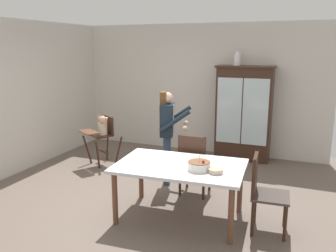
{
  "coord_description": "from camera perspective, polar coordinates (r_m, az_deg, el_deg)",
  "views": [
    {
      "loc": [
        2.12,
        -4.49,
        2.23
      ],
      "look_at": [
        0.05,
        0.7,
        0.95
      ],
      "focal_mm": 37.22,
      "sensor_mm": 36.0,
      "label": 1
    }
  ],
  "objects": [
    {
      "name": "ground_plane",
      "position": [
        5.44,
        -3.29,
        -11.3
      ],
      "size": [
        6.24,
        6.24,
        0.0
      ],
      "primitive_type": "plane",
      "color": "#66564C"
    },
    {
      "name": "wall_back",
      "position": [
        7.48,
        5.13,
        6.08
      ],
      "size": [
        5.32,
        0.06,
        2.7
      ],
      "primitive_type": "cube",
      "color": "beige",
      "rests_on": "ground_plane"
    },
    {
      "name": "wall_left",
      "position": [
        6.59,
        -24.72,
        4.05
      ],
      "size": [
        0.06,
        5.32,
        2.7
      ],
      "primitive_type": "cube",
      "color": "beige",
      "rests_on": "ground_plane"
    },
    {
      "name": "china_cabinet",
      "position": [
        7.07,
        12.28,
        2.09
      ],
      "size": [
        1.12,
        0.48,
        1.87
      ],
      "color": "#382116",
      "rests_on": "ground_plane"
    },
    {
      "name": "ceramic_vase",
      "position": [
        6.99,
        11.25,
        10.68
      ],
      "size": [
        0.13,
        0.13,
        0.27
      ],
      "color": "white",
      "rests_on": "china_cabinet"
    },
    {
      "name": "high_chair_with_toddler",
      "position": [
        6.75,
        -10.72,
        -0.83
      ],
      "size": [
        0.78,
        0.84,
        0.95
      ],
      "rotation": [
        0.0,
        0.0,
        -0.53
      ],
      "color": "#382116",
      "rests_on": "ground_plane"
    },
    {
      "name": "adult_person",
      "position": [
        5.63,
        -0.08,
        -0.05
      ],
      "size": [
        0.6,
        0.59,
        1.53
      ],
      "rotation": [
        0.0,
        0.0,
        1.85
      ],
      "color": "#33425B",
      "rests_on": "ground_plane"
    },
    {
      "name": "dining_table",
      "position": [
        4.55,
        1.99,
        -7.3
      ],
      "size": [
        1.7,
        1.14,
        0.74
      ],
      "color": "silver",
      "rests_on": "ground_plane"
    },
    {
      "name": "birthday_cake",
      "position": [
        4.33,
        5.12,
        -6.48
      ],
      "size": [
        0.28,
        0.28,
        0.19
      ],
      "color": "white",
      "rests_on": "dining_table"
    },
    {
      "name": "serving_bowl",
      "position": [
        4.26,
        7.82,
        -7.28
      ],
      "size": [
        0.18,
        0.18,
        0.05
      ],
      "primitive_type": "cylinder",
      "color": "#C6AD93",
      "rests_on": "dining_table"
    },
    {
      "name": "dining_chair_far_side",
      "position": [
        5.26,
        4.2,
        -5.7
      ],
      "size": [
        0.45,
        0.45,
        0.96
      ],
      "rotation": [
        0.0,
        0.0,
        3.16
      ],
      "color": "#382116",
      "rests_on": "ground_plane"
    },
    {
      "name": "dining_chair_right_end",
      "position": [
        4.43,
        15.19,
        -9.75
      ],
      "size": [
        0.47,
        0.47,
        0.96
      ],
      "rotation": [
        0.0,
        0.0,
        1.63
      ],
      "color": "#382116",
      "rests_on": "ground_plane"
    }
  ]
}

